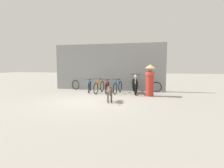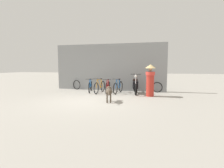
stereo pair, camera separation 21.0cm
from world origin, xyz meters
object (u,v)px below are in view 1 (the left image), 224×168
(bicycle_0, at_px, (90,86))
(person_in_robes, at_px, (150,79))
(bicycle_1, at_px, (99,87))
(spare_tire_left, at_px, (76,85))
(bicycle_3, at_px, (118,87))
(motorcycle, at_px, (135,85))
(stray_dog, at_px, (110,91))
(spare_tire_right, at_px, (156,87))
(bicycle_2, at_px, (107,87))

(bicycle_0, bearing_deg, person_in_robes, 65.50)
(bicycle_1, distance_m, spare_tire_left, 2.17)
(bicycle_0, xyz_separation_m, spare_tire_left, (-1.30, 0.81, -0.03))
(bicycle_3, distance_m, person_in_robes, 2.02)
(motorcycle, xyz_separation_m, stray_dog, (-0.85, -2.67, 0.00))
(spare_tire_right, bearing_deg, person_in_robes, -104.34)
(bicycle_0, height_order, stray_dog, bicycle_0)
(bicycle_3, bearing_deg, bicycle_1, -76.56)
(bicycle_3, height_order, stray_dog, bicycle_3)
(bicycle_3, xyz_separation_m, motorcycle, (0.97, 0.16, 0.10))
(bicycle_2, bearing_deg, stray_dog, 9.31)
(bicycle_1, height_order, stray_dog, bicycle_1)
(bicycle_3, distance_m, spare_tire_right, 2.36)
(bicycle_1, distance_m, stray_dog, 2.67)
(spare_tire_right, bearing_deg, stray_dog, -122.06)
(bicycle_2, bearing_deg, bicycle_3, 76.95)
(bicycle_1, distance_m, spare_tire_right, 3.43)
(stray_dog, bearing_deg, bicycle_0, 20.86)
(spare_tire_left, bearing_deg, bicycle_1, -26.22)
(motorcycle, bearing_deg, spare_tire_right, 108.88)
(bicycle_1, relative_size, bicycle_3, 1.05)
(motorcycle, bearing_deg, spare_tire_left, -108.97)
(bicycle_1, relative_size, person_in_robes, 1.02)
(bicycle_0, height_order, bicycle_1, bicycle_1)
(bicycle_1, xyz_separation_m, spare_tire_left, (-1.94, 0.96, -0.04))
(bicycle_1, height_order, person_in_robes, person_in_robes)
(person_in_robes, bearing_deg, spare_tire_left, 23.58)
(bicycle_0, bearing_deg, spare_tire_right, 87.38)
(bicycle_2, height_order, stray_dog, bicycle_2)
(motorcycle, bearing_deg, stray_dog, -27.24)
(stray_dog, relative_size, person_in_robes, 0.64)
(bicycle_0, relative_size, bicycle_3, 0.95)
(bicycle_3, xyz_separation_m, spare_tire_left, (-3.03, 0.83, -0.04))
(bicycle_1, distance_m, motorcycle, 2.08)
(spare_tire_left, relative_size, spare_tire_right, 1.01)
(person_in_robes, xyz_separation_m, spare_tire_right, (0.37, 1.46, -0.61))
(bicycle_1, xyz_separation_m, stray_dog, (1.21, -2.38, 0.11))
(bicycle_0, bearing_deg, stray_dog, 22.08)
(bicycle_0, height_order, person_in_robes, person_in_robes)
(bicycle_2, height_order, spare_tire_right, bicycle_2)
(spare_tire_left, bearing_deg, spare_tire_right, 0.02)
(bicycle_0, xyz_separation_m, stray_dog, (1.86, -2.52, 0.12))
(motorcycle, distance_m, stray_dog, 2.80)
(motorcycle, bearing_deg, bicycle_2, -96.13)
(bicycle_2, xyz_separation_m, person_in_robes, (2.48, -0.69, 0.58))
(motorcycle, bearing_deg, bicycle_3, -90.12)
(bicycle_1, bearing_deg, spare_tire_left, -112.60)
(bicycle_0, distance_m, motorcycle, 2.71)
(stray_dog, bearing_deg, spare_tire_left, 27.87)
(bicycle_1, xyz_separation_m, spare_tire_right, (3.30, 0.96, -0.04))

